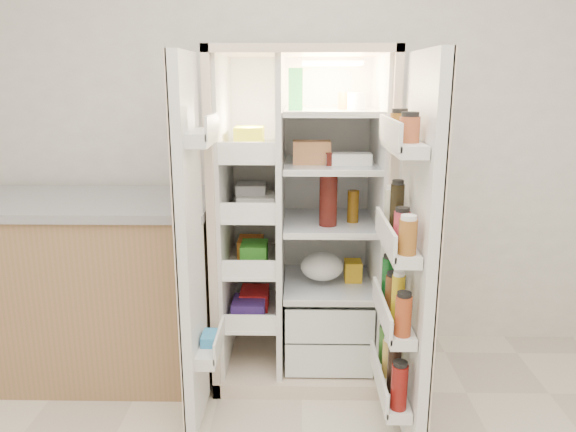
{
  "coord_description": "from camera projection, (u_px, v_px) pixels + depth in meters",
  "views": [
    {
      "loc": [
        -0.03,
        -1.29,
        1.65
      ],
      "look_at": [
        -0.07,
        1.25,
        1.0
      ],
      "focal_mm": 34.0,
      "sensor_mm": 36.0,
      "label": 1
    }
  ],
  "objects": [
    {
      "name": "wall_back",
      "position": [
        302.0,
        129.0,
        3.27
      ],
      "size": [
        4.0,
        0.02,
        2.7
      ],
      "primitive_type": "cube",
      "color": "white",
      "rests_on": "floor"
    },
    {
      "name": "freezer_door",
      "position": [
        191.0,
        250.0,
        2.47
      ],
      "size": [
        0.15,
        0.4,
        1.72
      ],
      "color": "silver",
      "rests_on": "floor"
    },
    {
      "name": "fridge_door",
      "position": [
        412.0,
        262.0,
        2.37
      ],
      "size": [
        0.17,
        0.58,
        1.72
      ],
      "color": "silver",
      "rests_on": "floor"
    },
    {
      "name": "kitchen_counter",
      "position": [
        94.0,
        286.0,
        3.08
      ],
      "size": [
        1.4,
        0.74,
        1.01
      ],
      "color": "#946A4A",
      "rests_on": "floor"
    },
    {
      "name": "refrigerator",
      "position": [
        303.0,
        242.0,
        3.08
      ],
      "size": [
        0.92,
        0.7,
        1.8
      ],
      "color": "beige",
      "rests_on": "floor"
    }
  ]
}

